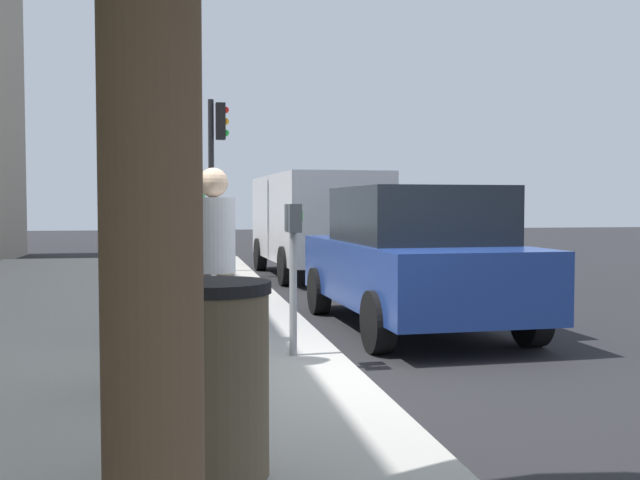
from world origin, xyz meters
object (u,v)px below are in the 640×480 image
Objects in this scene: parking_officer at (185,236)px; pedestrian_at_meter at (214,251)px; traffic_signal at (216,156)px; parked_van_far at (315,218)px; trash_bin at (215,378)px; parking_meter at (293,247)px; parked_sedan_near at (413,257)px; pedestrian_bystander at (177,253)px.

pedestrian_at_meter is at bearing -29.53° from parking_officer.
parking_officer is at bearing 175.17° from traffic_signal.
parked_van_far is 12.16m from trash_bin.
parked_sedan_near is (2.05, -1.82, -0.27)m from parking_meter.
pedestrian_bystander is 0.96× the size of parking_officer.
parked_sedan_near reaches higher than trash_bin.
parked_van_far is 5.22× the size of trash_bin.
pedestrian_at_meter is 1.10m from parking_officer.
pedestrian_bystander reaches higher than pedestrian_at_meter.
trash_bin is at bearing -39.99° from parking_officer.
parking_officer is at bearing 52.66° from pedestrian_bystander.
trash_bin is (-2.94, 0.85, -0.51)m from parking_meter.
parked_van_far reaches higher than parked_sedan_near.
pedestrian_bystander is 10.20m from traffic_signal.
parking_meter is 0.82× the size of pedestrian_at_meter.
traffic_signal reaches higher than pedestrian_bystander.
parking_meter is 2.76m from parked_sedan_near.
pedestrian_at_meter is at bearing 177.19° from traffic_signal.
parked_van_far reaches higher than parking_meter.
traffic_signal is (8.17, -0.69, 1.33)m from parking_officer.
parking_meter is 0.32× the size of parked_sedan_near.
trash_bin is (-3.69, -0.13, -0.59)m from parking_officer.
trash_bin is (-11.85, 0.56, -1.92)m from traffic_signal.
trash_bin is (-11.85, 2.67, -0.60)m from parked_van_far.
parked_sedan_near is 1.24× the size of traffic_signal.
traffic_signal is at bearing 50.50° from pedestrian_bystander.
parked_sedan_near is at bearing 14.03° from pedestrian_at_meter.
parked_van_far reaches higher than parking_officer.
pedestrian_at_meter is 0.89m from pedestrian_bystander.
trash_bin is at bearing 151.82° from parked_sedan_near.
parking_officer is (1.91, -0.07, 0.05)m from pedestrian_bystander.
parking_meter is 0.80× the size of pedestrian_bystander.
trash_bin is at bearing -121.21° from pedestrian_at_meter.
parked_van_far reaches higher than pedestrian_at_meter.
traffic_signal is at bearing 89.94° from parked_van_far.
parking_officer reaches higher than parking_meter.
pedestrian_at_meter is at bearing -2.39° from trash_bin.
parking_meter is 0.77× the size of parking_officer.
parking_officer is 3.73m from trash_bin.
parked_van_far is at bearing 0.02° from parked_sedan_near.
pedestrian_at_meter is 9.36m from traffic_signal.
parking_meter is at bearing 138.42° from parked_sedan_near.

